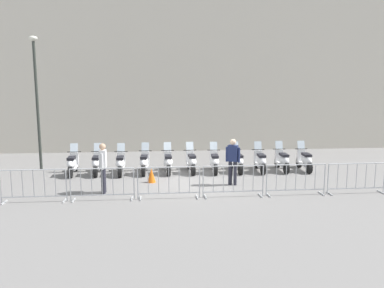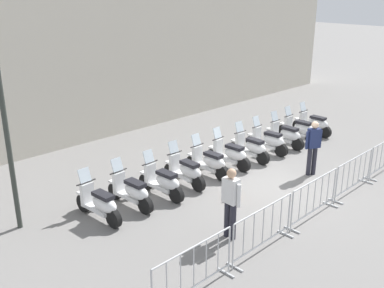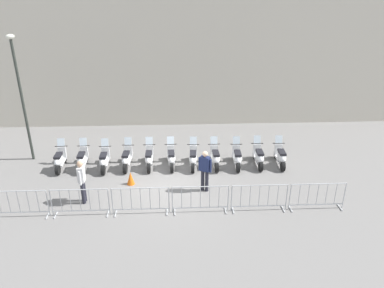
% 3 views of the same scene
% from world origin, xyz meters
% --- Properties ---
extents(ground_plane, '(120.00, 120.00, 0.00)m').
position_xyz_m(ground_plane, '(0.00, 0.00, 0.00)').
color(ground_plane, slate).
extents(building_facade, '(28.09, 5.70, 10.23)m').
position_xyz_m(building_facade, '(-1.00, 8.38, 5.12)').
color(building_facade, beige).
rests_on(building_facade, ground).
extents(motorcycle_0, '(0.65, 1.72, 1.24)m').
position_xyz_m(motorcycle_0, '(-5.14, 1.23, 0.45)').
color(motorcycle_0, black).
rests_on(motorcycle_0, ground).
extents(motorcycle_1, '(0.64, 1.72, 1.24)m').
position_xyz_m(motorcycle_1, '(-4.16, 1.35, 0.45)').
color(motorcycle_1, black).
rests_on(motorcycle_1, ground).
extents(motorcycle_2, '(0.63, 1.72, 1.24)m').
position_xyz_m(motorcycle_2, '(-3.16, 1.36, 0.45)').
color(motorcycle_2, black).
rests_on(motorcycle_2, ground).
extents(motorcycle_3, '(0.56, 1.73, 1.24)m').
position_xyz_m(motorcycle_3, '(-2.19, 1.57, 0.45)').
color(motorcycle_3, black).
rests_on(motorcycle_3, ground).
extents(motorcycle_4, '(0.61, 1.72, 1.24)m').
position_xyz_m(motorcycle_4, '(-1.20, 1.69, 0.45)').
color(motorcycle_4, black).
rests_on(motorcycle_4, ground).
extents(motorcycle_5, '(0.64, 1.72, 1.24)m').
position_xyz_m(motorcycle_5, '(-0.21, 1.80, 0.45)').
color(motorcycle_5, black).
rests_on(motorcycle_5, ground).
extents(motorcycle_6, '(0.56, 1.72, 1.24)m').
position_xyz_m(motorcycle_6, '(0.77, 1.84, 0.45)').
color(motorcycle_6, black).
rests_on(motorcycle_6, ground).
extents(motorcycle_7, '(0.62, 1.72, 1.24)m').
position_xyz_m(motorcycle_7, '(1.77, 1.96, 0.45)').
color(motorcycle_7, black).
rests_on(motorcycle_7, ground).
extents(motorcycle_8, '(0.56, 1.73, 1.24)m').
position_xyz_m(motorcycle_8, '(2.75, 2.02, 0.45)').
color(motorcycle_8, black).
rests_on(motorcycle_8, ground).
extents(motorcycle_9, '(0.58, 1.73, 1.24)m').
position_xyz_m(motorcycle_9, '(3.74, 2.19, 0.45)').
color(motorcycle_9, black).
rests_on(motorcycle_9, ground).
extents(motorcycle_10, '(0.56, 1.73, 1.24)m').
position_xyz_m(motorcycle_10, '(4.73, 2.28, 0.45)').
color(motorcycle_10, black).
rests_on(motorcycle_10, ground).
extents(barrier_segment_0, '(2.04, 0.66, 1.07)m').
position_xyz_m(barrier_segment_0, '(-5.09, -2.48, 0.52)').
color(barrier_segment_0, '#B2B5B7').
rests_on(barrier_segment_0, ground).
extents(barrier_segment_1, '(2.04, 0.66, 1.07)m').
position_xyz_m(barrier_segment_1, '(-2.96, -2.22, 0.52)').
color(barrier_segment_1, '#B2B5B7').
rests_on(barrier_segment_1, ground).
extents(barrier_segment_2, '(2.04, 0.66, 1.07)m').
position_xyz_m(barrier_segment_2, '(-0.84, -1.97, 0.52)').
color(barrier_segment_2, '#B2B5B7').
rests_on(barrier_segment_2, ground).
extents(barrier_segment_3, '(2.04, 0.66, 1.07)m').
position_xyz_m(barrier_segment_3, '(1.28, -1.72, 0.52)').
color(barrier_segment_3, '#B2B5B7').
rests_on(barrier_segment_3, ground).
extents(street_lamp, '(0.36, 0.36, 5.74)m').
position_xyz_m(street_lamp, '(-6.86, 2.12, 3.47)').
color(street_lamp, '#2D332D').
rests_on(street_lamp, ground).
extents(officer_near_row_end, '(0.52, 0.33, 1.73)m').
position_xyz_m(officer_near_row_end, '(1.38, -0.19, 0.98)').
color(officer_near_row_end, '#23232D').
rests_on(officer_near_row_end, ground).
extents(officer_mid_plaza, '(0.26, 0.55, 1.73)m').
position_xyz_m(officer_mid_plaza, '(-3.15, -1.37, 0.98)').
color(officer_mid_plaza, '#23232D').
rests_on(officer_mid_plaza, ground).
extents(traffic_cone, '(0.32, 0.32, 0.55)m').
position_xyz_m(traffic_cone, '(-1.70, 0.09, 0.28)').
color(traffic_cone, orange).
rests_on(traffic_cone, ground).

